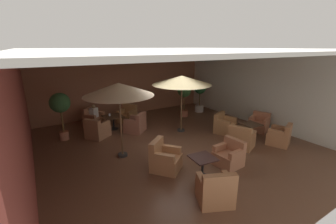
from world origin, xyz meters
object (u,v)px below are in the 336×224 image
armchair_mid_center_north (242,139)px  potted_tree_left_corner (200,92)px  cafe_table_front_right (203,162)px  patron_blue_shirt (94,112)px  cafe_table_mid_center (251,127)px  potted_tree_mid_left (184,94)px  armchair_front_left_east (97,130)px  patio_umbrella_tall_red (182,80)px  armchair_mid_center_east (280,137)px  armchair_front_left_west (127,116)px  armchair_mid_center_south (259,124)px  cafe_table_front_left (113,119)px  armchair_front_right_north (229,156)px  armchair_front_left_north (94,119)px  armchair_mid_center_west (224,126)px  armchair_front_right_south (215,191)px  armchair_front_right_east (165,159)px  armchair_front_left_south (136,125)px  patio_umbrella_center_beige (119,90)px  iced_drink_cup (110,115)px  potted_tree_mid_right (60,106)px

armchair_mid_center_north → potted_tree_left_corner: bearing=69.3°
cafe_table_front_right → patron_blue_shirt: 6.06m
cafe_table_mid_center → potted_tree_mid_left: (-0.53, 3.80, 0.71)m
armchair_front_left_east → patron_blue_shirt: (0.26, 1.45, 0.36)m
armchair_front_left_east → patio_umbrella_tall_red: size_ratio=0.43×
armchair_mid_center_east → potted_tree_mid_left: bearing=101.2°
armchair_front_left_west → armchair_mid_center_south: bearing=-43.0°
cafe_table_front_left → armchair_front_right_north: (1.99, -4.96, -0.18)m
armchair_front_left_north → armchair_mid_center_west: armchair_front_left_north is taller
armchair_front_right_south → cafe_table_mid_center: 4.48m
armchair_front_left_west → cafe_table_mid_center: 5.64m
cafe_table_front_right → armchair_front_right_east: bearing=128.5°
armchair_front_right_north → patron_blue_shirt: bearing=114.3°
armchair_front_left_north → armchair_front_left_south: size_ratio=0.97×
armchair_front_left_south → armchair_mid_center_north: armchair_mid_center_north is taller
patio_umbrella_center_beige → potted_tree_mid_left: 5.20m
armchair_front_left_east → armchair_mid_center_north: 5.57m
armchair_mid_center_east → armchair_mid_center_south: armchair_mid_center_east is taller
potted_tree_mid_left → potted_tree_left_corner: bearing=11.5°
armchair_front_right_south → patio_umbrella_tall_red: (2.00, 4.27, 1.88)m
armchair_front_right_east → armchair_front_left_west: bearing=81.3°
armchair_front_left_south → armchair_front_right_south: (-0.32, -5.25, 0.01)m
armchair_front_right_north → potted_tree_left_corner: 6.02m
armchair_mid_center_west → armchair_front_right_east: bearing=-161.0°
cafe_table_mid_center → armchair_mid_center_south: (1.01, 0.36, -0.17)m
cafe_table_front_left → patio_umbrella_center_beige: size_ratio=0.34×
cafe_table_mid_center → armchair_mid_center_north: (-1.00, -0.43, -0.16)m
armchair_front_left_south → armchair_front_left_west: (0.18, 1.42, 0.00)m
armchair_front_left_west → potted_tree_left_corner: bearing=-5.9°
potted_tree_left_corner → patron_blue_shirt: bearing=173.5°
cafe_table_front_right → armchair_front_right_north: size_ratio=0.87×
patron_blue_shirt → iced_drink_cup: patron_blue_shirt is taller
armchair_front_right_south → armchair_mid_center_west: (3.49, 3.18, -0.02)m
armchair_front_left_north → potted_tree_mid_left: size_ratio=0.61×
armchair_front_right_north → iced_drink_cup: armchair_front_right_north is taller
armchair_front_right_east → potted_tree_mid_right: potted_tree_mid_right is taller
potted_tree_mid_left → potted_tree_mid_right: potted_tree_mid_right is taller
patron_blue_shirt → potted_tree_left_corner: bearing=-6.5°
armchair_mid_center_north → patio_umbrella_tall_red: (-0.91, 2.51, 1.89)m
armchair_front_left_north → armchair_front_left_east: size_ratio=0.99×
armchair_front_left_east → armchair_front_right_east: (1.05, -3.53, 0.02)m
iced_drink_cup → cafe_table_front_right: bearing=-79.0°
armchair_mid_center_east → cafe_table_front_left: bearing=134.2°
armchair_front_right_east → iced_drink_cup: armchair_front_right_east is taller
armchair_front_right_north → armchair_mid_center_east: armchair_mid_center_east is taller
armchair_front_left_north → armchair_mid_center_north: size_ratio=1.03×
patio_umbrella_center_beige → cafe_table_front_left: bearing=77.4°
armchair_front_left_west → potted_tree_mid_left: potted_tree_mid_left is taller
armchair_mid_center_south → potted_tree_mid_right: potted_tree_mid_right is taller
armchair_mid_center_east → potted_tree_mid_left: (-0.95, 4.79, 0.87)m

